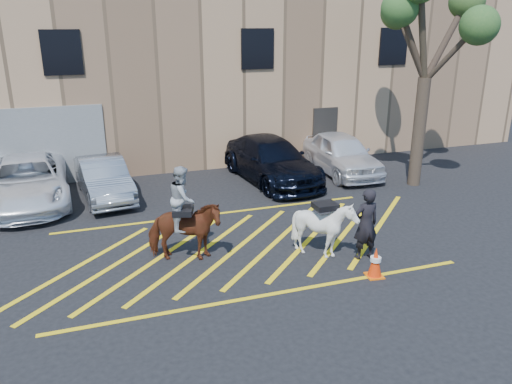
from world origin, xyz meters
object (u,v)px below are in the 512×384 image
object	(u,v)px
saddled_white	(324,228)
traffic_cone	(375,262)
car_blue_suv	(271,160)
car_white_suv	(341,153)
mounted_bay	(184,224)
handler	(366,224)
car_white_pickup	(27,181)
tree	(431,18)
car_silver_sedan	(104,179)

from	to	relation	value
saddled_white	traffic_cone	world-z (taller)	saddled_white
car_blue_suv	car_white_suv	distance (m)	2.91
mounted_bay	saddled_white	bearing A→B (deg)	-14.93
handler	car_white_pickup	bearing A→B (deg)	-42.00
car_blue_suv	handler	size ratio (longest dim) A/B	2.91
handler	traffic_cone	world-z (taller)	handler
handler	car_white_suv	bearing A→B (deg)	-115.08
car_white_suv	tree	bearing A→B (deg)	-47.53
car_white_suv	traffic_cone	distance (m)	8.39
handler	saddled_white	xyz separation A→B (m)	(-0.90, 0.43, -0.15)
tree	traffic_cone	bearing A→B (deg)	-131.95
car_blue_suv	car_white_suv	size ratio (longest dim) A/B	1.18
car_white_suv	mounted_bay	xyz separation A→B (m)	(-7.20, -5.50, 0.21)
traffic_cone	tree	bearing A→B (deg)	48.05
handler	mounted_bay	distance (m)	4.44
car_silver_sedan	handler	xyz separation A→B (m)	(5.89, -6.76, 0.25)
car_silver_sedan	traffic_cone	bearing A→B (deg)	-60.95
tree	car_blue_suv	bearing A→B (deg)	155.41
car_white_suv	saddled_white	distance (m)	7.47
car_silver_sedan	car_blue_suv	distance (m)	5.94
traffic_cone	handler	bearing A→B (deg)	75.16
car_white_suv	saddled_white	size ratio (longest dim) A/B	2.99
car_white_suv	handler	bearing A→B (deg)	-110.70
tree	saddled_white	bearing A→B (deg)	-143.32
handler	tree	bearing A→B (deg)	-137.32
mounted_bay	car_silver_sedan	bearing A→B (deg)	106.88
car_silver_sedan	tree	size ratio (longest dim) A/B	0.55
car_white_suv	saddled_white	bearing A→B (deg)	-118.40
car_white_suv	traffic_cone	world-z (taller)	car_white_suv
car_blue_suv	saddled_white	size ratio (longest dim) A/B	3.52
car_silver_sedan	traffic_cone	size ratio (longest dim) A/B	5.52
handler	car_blue_suv	bearing A→B (deg)	-92.07
car_silver_sedan	saddled_white	xyz separation A→B (m)	(4.98, -6.33, 0.10)
car_blue_suv	mounted_bay	distance (m)	6.97
car_white_pickup	tree	size ratio (longest dim) A/B	0.73
mounted_bay	saddled_white	size ratio (longest dim) A/B	1.60
saddled_white	tree	world-z (taller)	tree
saddled_white	handler	bearing A→B (deg)	-25.69
car_white_pickup	saddled_white	bearing A→B (deg)	-45.40
traffic_cone	mounted_bay	bearing A→B (deg)	150.73
car_silver_sedan	tree	bearing A→B (deg)	-18.46
car_white_pickup	car_blue_suv	xyz separation A→B (m)	(8.29, -0.19, 0.03)
car_white_pickup	car_blue_suv	bearing A→B (deg)	-4.86
car_white_suv	tree	xyz separation A→B (m)	(1.81, -2.17, 4.92)
handler	saddled_white	world-z (taller)	handler
car_white_suv	mounted_bay	distance (m)	9.06
car_blue_suv	mounted_bay	world-z (taller)	mounted_bay
car_white_pickup	car_silver_sedan	xyz separation A→B (m)	(2.35, -0.24, -0.08)
car_silver_sedan	mounted_bay	world-z (taller)	mounted_bay
car_white_suv	handler	distance (m)	7.44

